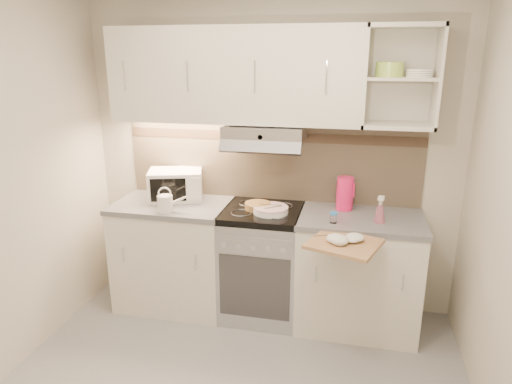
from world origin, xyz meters
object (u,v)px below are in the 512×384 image
Objects in this scene: plate_stack at (271,210)px; cutting_board at (344,244)px; pink_pitcher at (345,193)px; spray_bottle at (380,211)px; watering_can at (166,203)px; electric_range at (262,262)px; microwave at (176,185)px; glass_jar at (344,192)px.

cutting_board is at bearing -36.01° from plate_stack.
spray_bottle is (0.26, -0.24, -0.05)m from pink_pitcher.
watering_can is at bearing -162.07° from spray_bottle.
cutting_board is at bearing -36.55° from electric_range.
microwave is (-0.76, 0.12, 0.57)m from electric_range.
watering_can is 1.38m from cutting_board.
electric_range is 0.90m from watering_can.
cutting_board is (-0.23, -0.38, -0.11)m from spray_bottle.
cutting_board is (0.03, -0.68, -0.15)m from glass_jar.
spray_bottle is (0.80, -0.03, 0.06)m from plate_stack.
electric_range is 0.96m from microwave.
cutting_board is at bearing -25.90° from watering_can.
cutting_board is (0.64, -0.48, 0.42)m from electric_range.
microwave is at bearing -176.50° from glass_jar.
microwave is 1.38m from pink_pitcher.
pink_pitcher is (0.54, 0.21, 0.10)m from plate_stack.
pink_pitcher is 1.06× the size of glass_jar.
spray_bottle is (1.63, -0.21, -0.04)m from microwave.
glass_jar is at bearing 111.50° from cutting_board.
pink_pitcher reaches higher than watering_can.
microwave reaches higher than watering_can.
microwave is at bearing -173.39° from spray_bottle.
glass_jar is (-0.01, 0.06, -0.01)m from pink_pitcher.
electric_range is 3.74× the size of glass_jar.
watering_can is at bearing -163.97° from electric_range.
electric_range is 3.98× the size of watering_can.
plate_stack is (0.84, -0.18, -0.10)m from microwave.
glass_jar is (0.53, 0.27, 0.10)m from plate_stack.
pink_pitcher is at bearing 21.27° from plate_stack.
watering_can is 0.80m from plate_stack.
electric_range is at bearing -26.46° from microwave.
plate_stack is at bearing -30.00° from microwave.
pink_pitcher is at bearing 111.08° from cutting_board.
plate_stack is (0.08, -0.07, 0.47)m from electric_range.
glass_jar is 0.56× the size of cutting_board.
watering_can is (-0.71, -0.20, 0.52)m from electric_range.
microwave is 1.64m from spray_bottle.
microwave is 2.23× the size of watering_can.
microwave reaches higher than cutting_board.
glass_jar is at bearing 26.51° from plate_stack.
glass_jar is at bearing 18.19° from electric_range.
spray_bottle is at bearing -24.98° from microwave.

